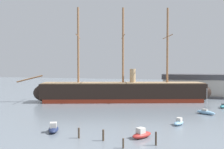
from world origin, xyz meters
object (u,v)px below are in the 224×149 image
object	(u,v)px
motorboat_mid_right	(179,122)
dinghy_far_left	(62,98)
mooring_piling_nearest	(103,135)
mooring_piling_left_pair	(79,133)
tall_ship	(123,92)
motorboat_foreground_left	(53,129)
sailboat_far_right	(224,106)
mooring_piling_right_pair	(123,143)
mooring_piling_midwater	(156,139)
sailboat_alongside_stern	(206,112)
motorboat_foreground_right	(142,134)

from	to	relation	value
motorboat_mid_right	dinghy_far_left	xyz separation A→B (m)	(-44.41, 32.79, -0.30)
mooring_piling_nearest	mooring_piling_left_pair	bearing A→B (deg)	175.41
tall_ship	motorboat_foreground_left	world-z (taller)	tall_ship
tall_ship	motorboat_foreground_left	distance (m)	44.66
motorboat_mid_right	dinghy_far_left	world-z (taller)	motorboat_mid_right
sailboat_far_right	mooring_piling_right_pair	world-z (taller)	sailboat_far_right
mooring_piling_left_pair	mooring_piling_midwater	bearing A→B (deg)	-2.09
motorboat_foreground_left	sailboat_far_right	world-z (taller)	sailboat_far_right
motorboat_foreground_left	sailboat_alongside_stern	xyz separation A→B (m)	(30.65, 27.37, -0.10)
sailboat_far_right	mooring_piling_nearest	size ratio (longest dim) A/B	3.53
motorboat_foreground_left	motorboat_mid_right	distance (m)	27.02
mooring_piling_left_pair	mooring_piling_nearest	bearing A→B (deg)	-4.59
dinghy_far_left	sailboat_far_right	world-z (taller)	sailboat_far_right
sailboat_alongside_stern	sailboat_far_right	xyz separation A→B (m)	(6.35, 12.62, -0.00)
motorboat_mid_right	mooring_piling_midwater	distance (m)	16.25
motorboat_foreground_right	sailboat_far_right	bearing A→B (deg)	63.63
tall_ship	motorboat_foreground_right	distance (m)	45.99
motorboat_mid_right	mooring_piling_right_pair	xyz separation A→B (m)	(-8.33, -18.71, 0.24)
tall_ship	sailboat_alongside_stern	distance (m)	31.82
mooring_piling_midwater	sailboat_alongside_stern	bearing A→B (deg)	71.38
mooring_piling_midwater	dinghy_far_left	bearing A→B (deg)	130.09
mooring_piling_right_pair	mooring_piling_nearest	bearing A→B (deg)	145.09
mooring_piling_nearest	mooring_piling_right_pair	distance (m)	5.19
motorboat_mid_right	sailboat_far_right	size ratio (longest dim) A/B	0.58
motorboat_mid_right	mooring_piling_nearest	bearing A→B (deg)	-128.61
sailboat_alongside_stern	dinghy_far_left	xyz separation A→B (m)	(-51.24, 18.16, -0.34)
mooring_piling_midwater	sailboat_far_right	bearing A→B (deg)	68.91
mooring_piling_nearest	tall_ship	bearing A→B (deg)	98.76
sailboat_far_right	mooring_piling_left_pair	size ratio (longest dim) A/B	3.73
motorboat_foreground_left	mooring_piling_nearest	xyz separation A→B (m)	(11.25, -3.01, 0.30)
tall_ship	sailboat_far_right	xyz separation A→B (m)	(33.06, -4.41, -3.08)
dinghy_far_left	motorboat_foreground_left	bearing A→B (deg)	-65.67
motorboat_foreground_left	dinghy_far_left	bearing A→B (deg)	114.33
motorboat_mid_right	mooring_piling_right_pair	size ratio (longest dim) A/B	2.57
motorboat_foreground_left	motorboat_mid_right	size ratio (longest dim) A/B	1.24
motorboat_foreground_right	sailboat_alongside_stern	distance (m)	29.91
dinghy_far_left	mooring_piling_nearest	world-z (taller)	mooring_piling_nearest
motorboat_foreground_right	motorboat_mid_right	size ratio (longest dim) A/B	1.18
sailboat_far_right	mooring_piling_left_pair	bearing A→B (deg)	-125.59
motorboat_mid_right	mooring_piling_left_pair	distance (m)	23.16
motorboat_foreground_left	sailboat_far_right	bearing A→B (deg)	47.21
sailboat_alongside_stern	mooring_piling_nearest	bearing A→B (deg)	-122.56
motorboat_foreground_left	mooring_piling_right_pair	distance (m)	16.62
sailboat_far_right	dinghy_far_left	bearing A→B (deg)	174.50
sailboat_far_right	mooring_piling_midwater	world-z (taller)	sailboat_far_right
mooring_piling_right_pair	motorboat_foreground_right	bearing A→B (deg)	73.39
sailboat_far_right	mooring_piling_nearest	distance (m)	50.12
mooring_piling_nearest	mooring_piling_left_pair	xyz separation A→B (m)	(-4.75, 0.38, -0.05)
motorboat_foreground_right	mooring_piling_nearest	distance (m)	7.14
sailboat_alongside_stern	mooring_piling_right_pair	distance (m)	36.63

